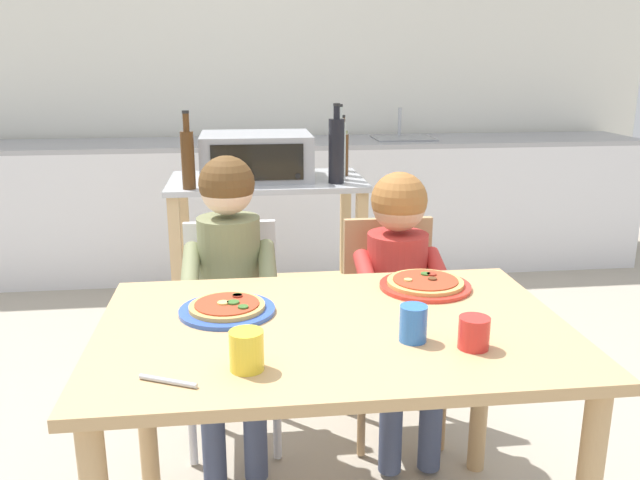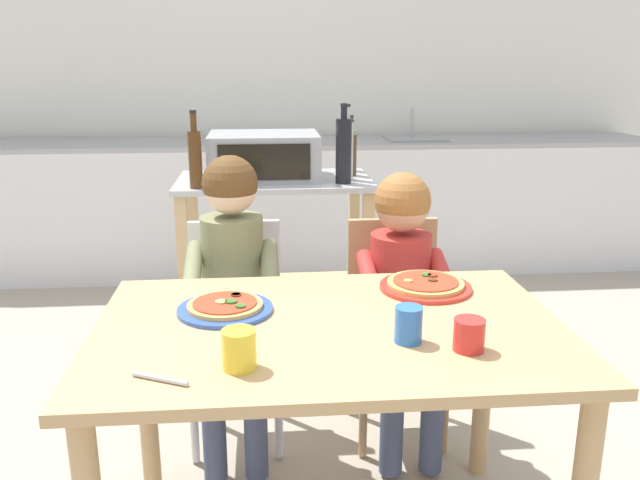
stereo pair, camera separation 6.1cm
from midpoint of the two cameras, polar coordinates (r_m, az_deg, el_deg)
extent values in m
plane|color=#A89E8C|center=(3.18, -0.96, -10.75)|extent=(12.39, 12.39, 0.00)
cube|color=white|center=(4.77, -2.76, 14.82)|extent=(5.48, 0.12, 2.70)
cube|color=silver|center=(4.47, -2.39, 2.82)|extent=(4.94, 0.60, 0.85)
cube|color=#9E9EA3|center=(4.39, -2.45, 8.45)|extent=(4.94, 0.60, 0.03)
cube|color=gray|center=(4.51, 8.70, 8.64)|extent=(0.40, 0.33, 0.02)
cylinder|color=#B7BABF|center=(4.62, 8.40, 10.08)|extent=(0.02, 0.02, 0.20)
cube|color=#B7BABF|center=(3.10, -3.43, 5.13)|extent=(0.91, 0.54, 0.02)
cube|color=tan|center=(3.24, -3.27, -4.44)|extent=(0.83, 0.50, 0.02)
cube|color=tan|center=(3.00, -11.09, -4.00)|extent=(0.05, 0.05, 0.84)
cube|color=tan|center=(3.03, 4.70, -3.60)|extent=(0.05, 0.05, 0.84)
cube|color=tan|center=(3.44, -10.34, -1.45)|extent=(0.05, 0.05, 0.84)
cube|color=tan|center=(3.46, 3.43, -1.11)|extent=(0.05, 0.05, 0.84)
cube|color=#999BA0|center=(3.10, -4.33, 7.32)|extent=(0.51, 0.39, 0.21)
cube|color=black|center=(2.90, -4.26, 6.76)|extent=(0.41, 0.01, 0.16)
cylinder|color=black|center=(2.92, -0.74, 5.60)|extent=(0.02, 0.01, 0.02)
cylinder|color=black|center=(2.96, 2.66, 7.72)|extent=(0.07, 0.07, 0.29)
cylinder|color=black|center=(2.94, 2.70, 11.04)|extent=(0.03, 0.03, 0.05)
cylinder|color=black|center=(2.93, 2.71, 11.69)|extent=(0.03, 0.03, 0.01)
cylinder|color=#4C2D14|center=(3.17, 3.24, 7.40)|extent=(0.06, 0.06, 0.20)
cylinder|color=#4C2D14|center=(3.15, 3.28, 9.88)|extent=(0.02, 0.02, 0.08)
cylinder|color=black|center=(3.15, 3.29, 10.70)|extent=(0.02, 0.02, 0.01)
cylinder|color=olive|center=(3.30, 3.22, 7.75)|extent=(0.05, 0.05, 0.20)
cylinder|color=olive|center=(3.28, 3.25, 9.84)|extent=(0.03, 0.03, 0.04)
cylinder|color=black|center=(3.28, 3.26, 10.31)|extent=(0.03, 0.03, 0.01)
cylinder|color=#ADB7B2|center=(3.05, 2.99, 7.72)|extent=(0.05, 0.05, 0.26)
cylinder|color=#ADB7B2|center=(3.03, 3.04, 10.84)|extent=(0.02, 0.02, 0.07)
cylinder|color=black|center=(3.03, 3.05, 11.61)|extent=(0.02, 0.02, 0.01)
cylinder|color=#4C2D14|center=(2.88, -10.21, 6.88)|extent=(0.06, 0.06, 0.25)
cylinder|color=#4C2D14|center=(2.86, -10.36, 10.07)|extent=(0.03, 0.03, 0.08)
cylinder|color=black|center=(2.86, -10.41, 10.94)|extent=(0.03, 0.03, 0.01)
cube|color=tan|center=(1.76, 1.87, -7.80)|extent=(1.25, 0.82, 0.03)
cylinder|color=tan|center=(2.25, -14.12, -13.04)|extent=(0.06, 0.06, 0.70)
cylinder|color=tan|center=(2.35, 14.79, -11.83)|extent=(0.06, 0.06, 0.70)
cube|color=silver|center=(2.44, -6.66, -7.94)|extent=(0.36, 0.36, 0.04)
cube|color=silver|center=(2.52, -6.71, -2.53)|extent=(0.34, 0.03, 0.38)
cylinder|color=silver|center=(2.41, -2.90, -14.10)|extent=(0.03, 0.03, 0.42)
cylinder|color=silver|center=(2.42, -10.25, -14.21)|extent=(0.03, 0.03, 0.42)
cylinder|color=silver|center=(2.67, -3.16, -10.92)|extent=(0.03, 0.03, 0.42)
cylinder|color=silver|center=(2.68, -9.70, -11.04)|extent=(0.03, 0.03, 0.42)
cube|color=tan|center=(2.48, 7.53, -7.61)|extent=(0.36, 0.36, 0.04)
cube|color=tan|center=(2.56, 6.91, -2.29)|extent=(0.34, 0.03, 0.38)
cylinder|color=tan|center=(2.48, 11.58, -13.44)|extent=(0.03, 0.03, 0.42)
cylinder|color=tan|center=(2.42, 4.54, -13.98)|extent=(0.03, 0.03, 0.42)
cylinder|color=tan|center=(2.74, 9.80, -10.45)|extent=(0.03, 0.03, 0.42)
cylinder|color=tan|center=(2.68, 3.47, -10.84)|extent=(0.03, 0.03, 0.42)
cube|color=#424C6B|center=(2.30, -5.01, -8.38)|extent=(0.10, 0.30, 0.10)
cylinder|color=#424C6B|center=(2.29, -4.85, -15.20)|extent=(0.08, 0.08, 0.44)
cube|color=#424C6B|center=(2.30, -8.54, -8.44)|extent=(0.10, 0.30, 0.10)
cylinder|color=#424C6B|center=(2.30, -8.48, -15.25)|extent=(0.08, 0.08, 0.44)
cylinder|color=#7A7F56|center=(2.25, -3.63, -2.40)|extent=(0.06, 0.26, 0.15)
cylinder|color=#7A7F56|center=(2.26, -10.24, -2.55)|extent=(0.06, 0.26, 0.15)
cylinder|color=#7A7F56|center=(2.36, -6.84, -2.64)|extent=(0.22, 0.22, 0.39)
sphere|color=beige|center=(2.28, -7.08, 4.52)|extent=(0.18, 0.18, 0.18)
sphere|color=brown|center=(2.28, -7.10, 4.93)|extent=(0.19, 0.19, 0.19)
cube|color=#424C6B|center=(2.35, 9.97, -7.94)|extent=(0.10, 0.30, 0.10)
cylinder|color=#424C6B|center=(2.35, 10.52, -14.57)|extent=(0.08, 0.08, 0.44)
cube|color=#424C6B|center=(2.32, 6.60, -8.13)|extent=(0.10, 0.30, 0.10)
cylinder|color=#424C6B|center=(2.32, 7.07, -14.86)|extent=(0.08, 0.08, 0.44)
cylinder|color=#BC332D|center=(2.34, 11.37, -3.12)|extent=(0.06, 0.26, 0.15)
cylinder|color=#BC332D|center=(2.28, 5.07, -3.35)|extent=(0.06, 0.26, 0.15)
cylinder|color=#BC332D|center=(2.41, 7.69, -3.20)|extent=(0.22, 0.22, 0.32)
sphere|color=tan|center=(2.34, 7.93, 3.00)|extent=(0.19, 0.19, 0.19)
sphere|color=#9E6633|center=(2.33, 7.94, 3.41)|extent=(0.20, 0.20, 0.20)
cylinder|color=#3356B7|center=(1.85, -7.32, -6.02)|extent=(0.27, 0.27, 0.01)
cylinder|color=tan|center=(1.85, -7.33, -5.67)|extent=(0.21, 0.21, 0.01)
cylinder|color=#B23D23|center=(1.85, -7.34, -5.44)|extent=(0.18, 0.18, 0.00)
cylinder|color=#386628|center=(1.84, -6.81, -5.34)|extent=(0.03, 0.03, 0.01)
cylinder|color=maroon|center=(1.89, -6.41, -4.78)|extent=(0.03, 0.03, 0.01)
cylinder|color=#386628|center=(1.89, -6.42, -4.75)|extent=(0.03, 0.03, 0.01)
cylinder|color=#386628|center=(1.81, -5.98, -5.74)|extent=(0.03, 0.03, 0.01)
cylinder|color=#DBC666|center=(1.84, -7.67, -5.36)|extent=(0.03, 0.03, 0.01)
cylinder|color=red|center=(2.04, 10.01, -4.07)|extent=(0.28, 0.28, 0.01)
cylinder|color=tan|center=(2.04, 10.02, -3.75)|extent=(0.23, 0.23, 0.01)
cylinder|color=#B23D23|center=(2.04, 10.03, -3.54)|extent=(0.20, 0.20, 0.00)
cylinder|color=#563319|center=(2.04, 10.63, -3.44)|extent=(0.03, 0.03, 0.01)
cylinder|color=#DBC666|center=(2.02, 8.54, -3.55)|extent=(0.02, 0.02, 0.01)
cylinder|color=#386628|center=(2.08, 10.07, -3.02)|extent=(0.03, 0.03, 0.01)
cylinder|color=maroon|center=(2.08, 10.59, -3.05)|extent=(0.03, 0.03, 0.01)
cylinder|color=blue|center=(1.65, 8.76, -7.29)|extent=(0.07, 0.07, 0.09)
cylinder|color=red|center=(1.64, 13.89, -8.01)|extent=(0.08, 0.08, 0.08)
cylinder|color=yellow|center=(1.51, -5.90, -9.45)|extent=(0.08, 0.08, 0.09)
cylinder|color=#B7BABF|center=(1.50, -12.59, -11.71)|extent=(0.13, 0.07, 0.01)
camera|label=1|loc=(0.03, -89.13, 0.24)|focal=36.77mm
camera|label=2|loc=(0.03, 90.87, -0.24)|focal=36.77mm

